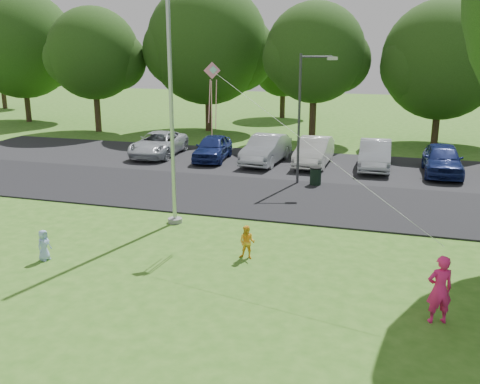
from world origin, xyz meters
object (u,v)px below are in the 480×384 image
(street_lamp, at_px, (305,107))
(trash_can, at_px, (316,177))
(child_blue, at_px, (44,245))
(kite, at_px, (219,90))
(woman, at_px, (440,289))
(child_yellow, at_px, (247,242))
(flagpole, at_px, (171,104))

(street_lamp, height_order, trash_can, street_lamp)
(child_blue, height_order, kite, kite)
(trash_can, xyz_separation_m, woman, (4.56, -11.36, 0.38))
(kite, bearing_deg, street_lamp, 63.45)
(child_yellow, xyz_separation_m, kite, (-1.32, 1.48, 4.24))
(trash_can, bearing_deg, child_blue, -119.90)
(trash_can, bearing_deg, street_lamp, 165.13)
(flagpole, bearing_deg, child_blue, -118.11)
(child_yellow, distance_m, child_blue, 5.91)
(trash_can, relative_size, child_blue, 0.92)
(trash_can, xyz_separation_m, kite, (-1.91, -7.51, 4.32))
(child_yellow, bearing_deg, woman, -22.42)
(trash_can, xyz_separation_m, child_yellow, (-0.59, -8.99, 0.08))
(flagpole, relative_size, child_blue, 10.87)
(flagpole, height_order, woman, flagpole)
(flagpole, bearing_deg, trash_can, 58.97)
(kite, bearing_deg, child_blue, -159.48)
(trash_can, height_order, kite, kite)
(woman, bearing_deg, trash_can, -88.67)
(child_yellow, height_order, child_blue, child_yellow)
(flagpole, bearing_deg, street_lamp, 63.66)
(street_lamp, distance_m, child_blue, 12.67)
(street_lamp, xyz_separation_m, child_blue, (-5.60, -10.97, -2.99))
(flagpole, distance_m, woman, 10.33)
(street_lamp, bearing_deg, trash_can, -31.02)
(street_lamp, xyz_separation_m, child_yellow, (0.02, -9.15, -2.94))
(child_yellow, bearing_deg, street_lamp, 92.48)
(street_lamp, relative_size, trash_can, 6.78)
(street_lamp, distance_m, child_yellow, 9.61)
(child_blue, bearing_deg, woman, -84.55)
(street_lamp, height_order, child_yellow, street_lamp)
(flagpole, relative_size, woman, 6.20)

